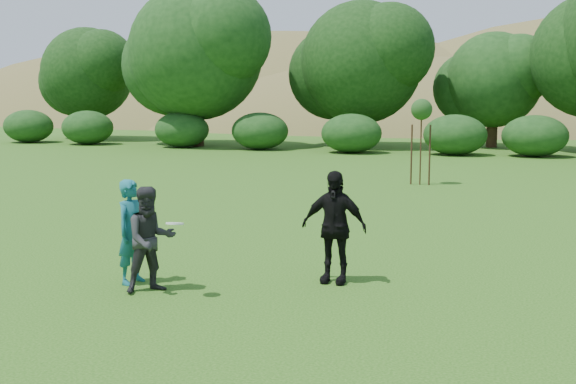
{
  "coord_description": "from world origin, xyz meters",
  "views": [
    {
      "loc": [
        4.29,
        -10.57,
        3.09
      ],
      "look_at": [
        0.0,
        3.0,
        1.1
      ],
      "focal_mm": 45.0,
      "sensor_mm": 36.0,
      "label": 1
    }
  ],
  "objects_px": {
    "player_teal": "(132,232)",
    "player_grey": "(150,239)",
    "sapling": "(422,112)",
    "player_black": "(334,227)"
  },
  "relations": [
    {
      "from": "player_teal",
      "to": "player_grey",
      "type": "relative_size",
      "value": 1.03
    },
    {
      "from": "player_grey",
      "to": "sapling",
      "type": "height_order",
      "value": "sapling"
    },
    {
      "from": "player_teal",
      "to": "player_black",
      "type": "height_order",
      "value": "player_black"
    },
    {
      "from": "sapling",
      "to": "player_teal",
      "type": "bearing_deg",
      "value": -101.51
    },
    {
      "from": "player_teal",
      "to": "player_black",
      "type": "distance_m",
      "value": 3.26
    },
    {
      "from": "player_black",
      "to": "sapling",
      "type": "distance_m",
      "value": 13.01
    },
    {
      "from": "sapling",
      "to": "player_grey",
      "type": "bearing_deg",
      "value": -99.19
    },
    {
      "from": "player_grey",
      "to": "sapling",
      "type": "bearing_deg",
      "value": 36.33
    },
    {
      "from": "player_black",
      "to": "sapling",
      "type": "bearing_deg",
      "value": 93.82
    },
    {
      "from": "player_black",
      "to": "player_grey",
      "type": "bearing_deg",
      "value": -148.84
    }
  ]
}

